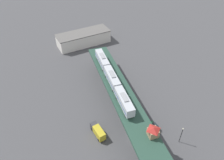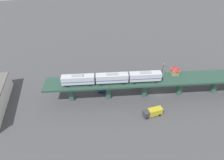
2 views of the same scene
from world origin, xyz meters
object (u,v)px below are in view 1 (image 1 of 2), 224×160
object	(u,v)px
street_car_blue	(122,90)
street_car_black	(142,114)
subway_train	(112,78)
signal_hut	(153,131)
delivery_truck	(98,131)
street_lamp	(181,134)
warehouse_building	(84,38)
street_car_green	(154,126)

from	to	relation	value
street_car_blue	street_car_black	bearing A→B (deg)	-93.31
subway_train	signal_hut	xyz separation A→B (m)	(-1.77, -26.10, -0.74)
street_car_blue	street_car_black	xyz separation A→B (m)	(-0.86, -14.91, 0.00)
subway_train	street_car_blue	xyz separation A→B (m)	(6.10, 2.13, -10.27)
delivery_truck	street_lamp	distance (m)	26.87
subway_train	warehouse_building	distance (m)	47.45
subway_train	delivery_truck	bearing A→B (deg)	-136.10
subway_train	warehouse_building	world-z (taller)	subway_train
street_car_black	street_lamp	size ratio (longest dim) A/B	0.67
signal_hut	subway_train	bearing A→B (deg)	86.13
street_car_black	delivery_truck	size ratio (longest dim) A/B	0.64
warehouse_building	street_lamp	bearing A→B (deg)	-89.98
signal_hut	street_car_blue	world-z (taller)	signal_hut
subway_train	street_car_green	size ratio (longest dim) A/B	8.35
street_car_green	street_car_black	size ratio (longest dim) A/B	0.95
street_car_blue	delivery_truck	xyz separation A→B (m)	(-18.56, -14.11, 0.82)
street_car_black	warehouse_building	world-z (taller)	warehouse_building
street_car_blue	delivery_truck	bearing A→B (deg)	-142.75
delivery_truck	warehouse_building	size ratio (longest dim) A/B	0.25
street_car_blue	street_lamp	distance (m)	30.39
street_car_green	street_car_black	bearing A→B (deg)	92.24
signal_hut	street_car_blue	size ratio (longest dim) A/B	0.82
street_car_blue	delivery_truck	distance (m)	23.33
subway_train	street_car_black	world-z (taller)	subway_train
subway_train	signal_hut	world-z (taller)	subway_train
signal_hut	street_car_black	world-z (taller)	signal_hut
street_car_green	subway_train	bearing A→B (deg)	105.81
subway_train	street_car_green	distance (m)	22.65
street_car_green	warehouse_building	distance (m)	65.50
street_car_green	street_lamp	xyz separation A→B (m)	(3.52, -8.53, 3.17)
subway_train	warehouse_building	size ratio (longest dim) A/B	1.28
signal_hut	street_car_blue	bearing A→B (deg)	74.42
street_car_blue	street_lamp	size ratio (longest dim) A/B	0.68
street_car_blue	subway_train	bearing A→B (deg)	-160.80
street_car_green	delivery_truck	world-z (taller)	delivery_truck
signal_hut	warehouse_building	world-z (taller)	signal_hut
street_car_green	street_car_black	xyz separation A→B (m)	(-0.26, 6.64, 0.00)
subway_train	street_lamp	world-z (taller)	subway_train
subway_train	warehouse_building	bearing A→B (deg)	78.93
street_car_black	delivery_truck	distance (m)	17.74
signal_hut	street_car_green	size ratio (longest dim) A/B	0.87
delivery_truck	warehouse_building	world-z (taller)	warehouse_building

